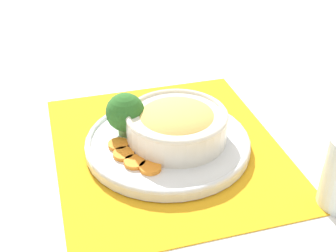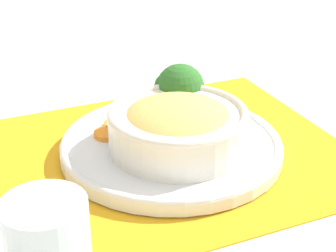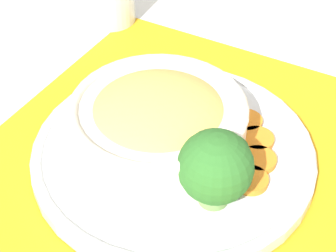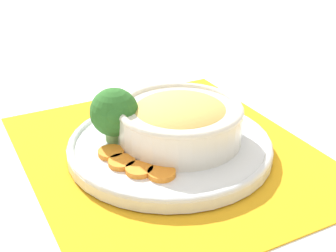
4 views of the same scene
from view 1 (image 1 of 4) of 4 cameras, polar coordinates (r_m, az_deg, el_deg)
name	(u,v)px [view 1 (image 1 of 4)]	position (r m, az deg, el deg)	size (l,w,h in m)	color
ground_plane	(168,149)	(0.86, -0.04, -2.84)	(4.00, 4.00, 0.00)	white
placemat	(168,148)	(0.86, -0.04, -2.74)	(0.50, 0.44, 0.00)	orange
plate	(168,142)	(0.85, -0.04, -2.01)	(0.30, 0.30, 0.02)	silver
bowl	(177,124)	(0.84, 1.09, 0.30)	(0.18, 0.18, 0.07)	silver
broccoli_floret	(125,113)	(0.85, -5.24, 1.63)	(0.07, 0.07, 0.08)	#759E51
carrot_slice_near	(118,145)	(0.84, -6.06, -2.27)	(0.04, 0.04, 0.01)	orange
carrot_slice_middle	(124,154)	(0.82, -5.43, -3.44)	(0.04, 0.04, 0.01)	orange
carrot_slice_far	(135,162)	(0.79, -4.09, -4.43)	(0.04, 0.04, 0.01)	orange
carrot_slice_extra	(150,168)	(0.78, -2.16, -5.09)	(0.04, 0.04, 0.01)	orange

